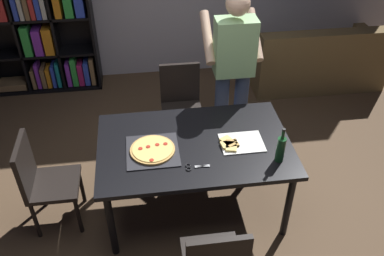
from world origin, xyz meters
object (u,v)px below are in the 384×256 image
object	(u,v)px
wine_bottle	(281,149)
dining_table	(194,150)
chair_far_side	(181,101)
person_serving_pizza	(233,68)
couch	(315,62)
bookshelf	(38,19)
pepperoni_pizza_on_tray	(153,150)
kitchen_scissors	(193,167)
chair_left_end	(42,179)

from	to	relation	value
wine_bottle	dining_table	bearing A→B (deg)	155.17
chair_far_side	person_serving_pizza	xyz separation A→B (m)	(0.49, -0.22, 0.49)
chair_far_side	couch	bearing A→B (deg)	27.33
bookshelf	person_serving_pizza	distance (m)	2.62
bookshelf	wine_bottle	distance (m)	3.48
pepperoni_pizza_on_tray	person_serving_pizza	bearing A→B (deg)	44.95
wine_bottle	kitchen_scissors	world-z (taller)	wine_bottle
bookshelf	kitchen_scissors	bearing A→B (deg)	-59.94
chair_left_end	kitchen_scissors	bearing A→B (deg)	-13.10
couch	chair_far_side	bearing A→B (deg)	-152.67
couch	kitchen_scissors	world-z (taller)	couch
dining_table	person_serving_pizza	size ratio (longest dim) A/B	0.93
chair_far_side	kitchen_scissors	distance (m)	1.32
chair_left_end	pepperoni_pizza_on_tray	world-z (taller)	chair_left_end
dining_table	chair_left_end	world-z (taller)	chair_left_end
wine_bottle	kitchen_scissors	bearing A→B (deg)	179.48
dining_table	pepperoni_pizza_on_tray	size ratio (longest dim) A/B	3.79
dining_table	person_serving_pizza	distance (m)	0.98
couch	pepperoni_pizza_on_tray	world-z (taller)	couch
dining_table	wine_bottle	xyz separation A→B (m)	(0.64, -0.30, 0.19)
dining_table	wine_bottle	size ratio (longest dim) A/B	5.13
chair_far_side	pepperoni_pizza_on_tray	bearing A→B (deg)	-108.47
chair_left_end	pepperoni_pizza_on_tray	xyz separation A→B (m)	(0.94, -0.06, 0.25)
chair_left_end	pepperoni_pizza_on_tray	size ratio (longest dim) A/B	2.10
chair_far_side	couch	size ratio (longest dim) A/B	0.53
pepperoni_pizza_on_tray	kitchen_scissors	distance (m)	0.38
couch	kitchen_scissors	xyz separation A→B (m)	(-1.95, -2.28, 0.45)
pepperoni_pizza_on_tray	wine_bottle	distance (m)	1.03
pepperoni_pizza_on_tray	dining_table	bearing A→B (deg)	8.94
chair_far_side	bookshelf	distance (m)	2.14
pepperoni_pizza_on_tray	kitchen_scissors	bearing A→B (deg)	-37.62
chair_far_side	pepperoni_pizza_on_tray	distance (m)	1.15
couch	wine_bottle	xyz separation A→B (m)	(-1.26, -2.28, 0.57)
bookshelf	pepperoni_pizza_on_tray	distance (m)	2.73
pepperoni_pizza_on_tray	wine_bottle	world-z (taller)	wine_bottle
bookshelf	dining_table	bearing A→B (deg)	-56.17
kitchen_scissors	bookshelf	bearing A→B (deg)	120.06
bookshelf	pepperoni_pizza_on_tray	xyz separation A→B (m)	(1.24, -2.43, -0.18)
dining_table	kitchen_scissors	bearing A→B (deg)	-99.68
chair_far_side	chair_left_end	distance (m)	1.64
bookshelf	kitchen_scissors	distance (m)	3.08
kitchen_scissors	wine_bottle	bearing A→B (deg)	-0.52
pepperoni_pizza_on_tray	bookshelf	bearing A→B (deg)	116.99
chair_far_side	wine_bottle	distance (m)	1.49
chair_left_end	bookshelf	bearing A→B (deg)	97.07
chair_left_end	kitchen_scissors	world-z (taller)	chair_left_end
chair_far_side	kitchen_scissors	world-z (taller)	chair_far_side
dining_table	bookshelf	xyz separation A→B (m)	(-1.59, 2.37, 0.26)
dining_table	person_serving_pizza	world-z (taller)	person_serving_pizza
bookshelf	person_serving_pizza	xyz separation A→B (m)	(2.08, -1.59, 0.05)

